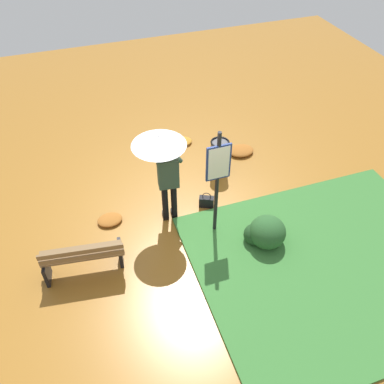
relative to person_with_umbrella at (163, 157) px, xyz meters
The scene contains 11 objects.
ground_plane 1.57m from the person_with_umbrella, 146.92° to the right, with size 18.00×18.00×0.00m, color #9E6623.
grass_verge 3.59m from the person_with_umbrella, 140.03° to the left, with size 4.80×4.00×0.05m.
person_with_umbrella is the anchor object (origin of this frame).
info_sign_post 1.02m from the person_with_umbrella, 141.99° to the left, with size 0.44×0.07×2.30m.
handbag 1.68m from the person_with_umbrella, behind, with size 0.33×0.26×0.37m.
park_bench 2.21m from the person_with_umbrella, 24.90° to the left, with size 1.40×0.55×0.75m.
trash_bin 2.18m from the person_with_umbrella, 145.88° to the right, with size 0.42×0.42×0.83m.
shrub_cluster 2.35m from the person_with_umbrella, 142.08° to the left, with size 0.75×0.68×0.61m.
leaf_pile_near_person 3.13m from the person_with_umbrella, 146.79° to the right, with size 0.61×0.49×0.13m.
leaf_pile_by_bench 2.99m from the person_with_umbrella, 114.83° to the right, with size 0.49×0.39×0.11m.
leaf_pile_far_path 1.88m from the person_with_umbrella, 13.94° to the right, with size 0.49×0.39×0.11m.
Camera 1 is at (1.52, 5.60, 5.90)m, focal length 37.63 mm.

